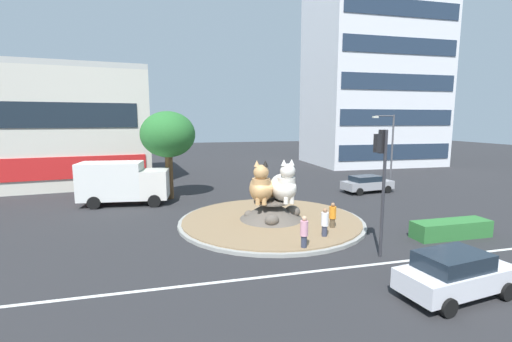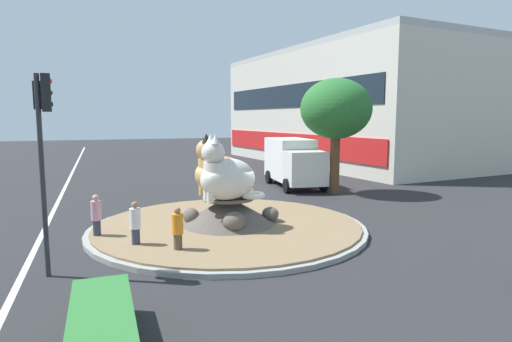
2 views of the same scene
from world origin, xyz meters
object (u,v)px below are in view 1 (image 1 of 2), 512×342
traffic_light_mast (382,166)px  hatchback_near_shophouse (367,184)px  pedestrian_orange_shirt (333,217)px  pedestrian_white_shirt (325,224)px  cat_statue_white (284,186)px  broadleaf_tree_behind_island (168,135)px  delivery_box_truck (122,182)px  sedan_on_far_lane (455,274)px  streetlight_arm (390,146)px  office_tower (373,55)px  cat_statue_calico (261,187)px  pedestrian_pink_shirt (304,233)px

traffic_light_mast → hatchback_near_shophouse: (7.48, 13.02, -3.43)m
traffic_light_mast → pedestrian_orange_shirt: bearing=2.8°
pedestrian_white_shirt → hatchback_near_shophouse: (8.96, 10.51, -0.14)m
cat_statue_white → broadleaf_tree_behind_island: 11.31m
cat_statue_white → traffic_light_mast: traffic_light_mast is taller
broadleaf_tree_behind_island → delivery_box_truck: (-3.40, -1.19, -3.37)m
cat_statue_white → sedan_on_far_lane: size_ratio=0.62×
streetlight_arm → delivery_box_truck: size_ratio=1.03×
office_tower → broadleaf_tree_behind_island: (-28.48, -16.99, -10.29)m
sedan_on_far_lane → office_tower: bearing=54.4°
cat_statue_calico → delivery_box_truck: size_ratio=0.40×
office_tower → pedestrian_orange_shirt: 37.19m
pedestrian_pink_shirt → cat_statue_calico: bearing=146.0°
broadleaf_tree_behind_island → cat_statue_calico: bearing=-58.9°
cat_statue_white → pedestrian_orange_shirt: (2.12, -2.25, -1.45)m
office_tower → hatchback_near_shophouse: office_tower is taller
pedestrian_pink_shirt → hatchback_near_shophouse: bearing=95.0°
sedan_on_far_lane → hatchback_near_shophouse: 18.38m
hatchback_near_shophouse → streetlight_arm: bearing=6.8°
pedestrian_orange_shirt → cat_statue_calico: bearing=-64.3°
pedestrian_pink_shirt → pedestrian_orange_shirt: bearing=89.8°
streetlight_arm → sedan_on_far_lane: streetlight_arm is taller
traffic_light_mast → pedestrian_orange_shirt: size_ratio=3.46×
traffic_light_mast → pedestrian_white_shirt: size_ratio=3.32×
traffic_light_mast → sedan_on_far_lane: bearing=-176.7°
delivery_box_truck → cat_statue_calico: bearing=-34.7°
cat_statue_white → traffic_light_mast: 6.80m
hatchback_near_shophouse → pedestrian_pink_shirt: bearing=-138.6°
sedan_on_far_lane → hatchback_near_shophouse: bearing=59.8°
traffic_light_mast → broadleaf_tree_behind_island: (-9.14, 14.77, 0.85)m
pedestrian_orange_shirt → sedan_on_far_lane: pedestrian_orange_shirt is taller
hatchback_near_shophouse → delivery_box_truck: (-20.01, 0.57, 0.92)m
hatchback_near_shophouse → office_tower: bearing=51.1°
cat_statue_white → pedestrian_white_shirt: bearing=9.4°
pedestrian_white_shirt → pedestrian_orange_shirt: size_ratio=1.04×
office_tower → pedestrian_orange_shirt: bearing=-124.2°
traffic_light_mast → hatchback_near_shophouse: bearing=-33.2°
cat_statue_calico → pedestrian_pink_shirt: bearing=24.2°
broadleaf_tree_behind_island → pedestrian_orange_shirt: 14.66m
pedestrian_pink_shirt → hatchback_near_shophouse: pedestrian_pink_shirt is taller
cat_statue_white → broadleaf_tree_behind_island: (-6.62, 8.75, 2.74)m
broadleaf_tree_behind_island → pedestrian_pink_shirt: broadleaf_tree_behind_island is taller
streetlight_arm → cat_statue_calico: bearing=31.6°
streetlight_arm → sedan_on_far_lane: size_ratio=1.50×
cat_statue_white → broadleaf_tree_behind_island: broadleaf_tree_behind_island is taller
cat_statue_calico → traffic_light_mast: (3.91, -6.12, 1.90)m
cat_statue_white → delivery_box_truck: (-10.02, 7.56, -0.63)m
office_tower → broadleaf_tree_behind_island: 34.73m
pedestrian_orange_shirt → hatchback_near_shophouse: 12.15m
streetlight_arm → pedestrian_pink_shirt: bearing=46.5°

